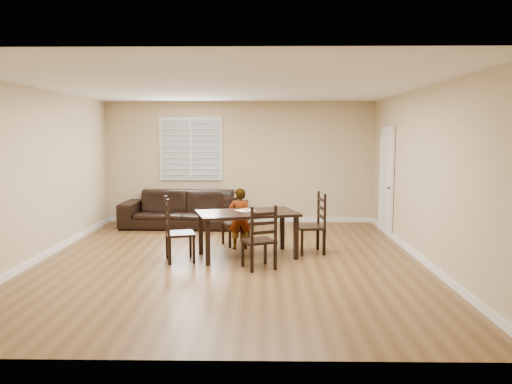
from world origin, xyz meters
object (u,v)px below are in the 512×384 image
dining_table (247,217)px  chair_right (317,225)px  chair_near (233,221)px  chair_left (172,233)px  chair_far (262,241)px  child (240,219)px  donut (246,209)px  sofa (185,209)px

dining_table → chair_right: bearing=-0.7°
chair_near → chair_left: (-0.87, -1.28, 0.04)m
dining_table → chair_left: chair_left is taller
chair_near → chair_far: 1.83m
dining_table → chair_far: (0.24, -0.80, -0.21)m
dining_table → chair_near: 1.02m
dining_table → chair_right: 1.22m
chair_far → child: 1.40m
chair_far → chair_right: bearing=-154.5°
dining_table → donut: size_ratio=17.63×
chair_right → sofa: (-2.58, 2.26, -0.08)m
child → sofa: child is taller
chair_left → child: bearing=-64.9°
chair_left → donut: chair_left is taller
chair_near → chair_far: bearing=-98.7°
chair_left → donut: (1.13, 0.50, 0.30)m
chair_left → chair_right: 2.41m
child → sofa: (-1.27, 2.02, -0.15)m
dining_table → child: (-0.15, 0.55, -0.11)m
dining_table → chair_near: (-0.29, 0.95, -0.23)m
chair_near → child: (0.13, -0.40, 0.12)m
chair_near → child: bearing=-97.3°
donut → chair_left: bearing=-156.2°
chair_right → child: child is taller
chair_right → sofa: size_ratio=0.38×
donut → sofa: size_ratio=0.04×
sofa → chair_far: bearing=-61.7°
sofa → dining_table: bearing=-59.1°
chair_far → chair_left: chair_left is taller
chair_right → sofa: chair_right is taller
chair_left → sofa: (-0.26, 2.90, -0.07)m
chair_near → chair_left: bearing=-149.9°
chair_near → donut: chair_near is taller
child → donut: 0.45m
dining_table → chair_left: (-1.16, -0.32, -0.19)m
donut → sofa: (-1.39, 2.40, -0.37)m
chair_right → child: (-1.32, 0.24, 0.07)m
chair_right → chair_left: bearing=-83.8°
sofa → chair_near: bearing=-53.0°
dining_table → chair_right: (1.16, 0.31, -0.19)m
dining_table → chair_near: chair_near is taller
dining_table → chair_right: chair_right is taller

